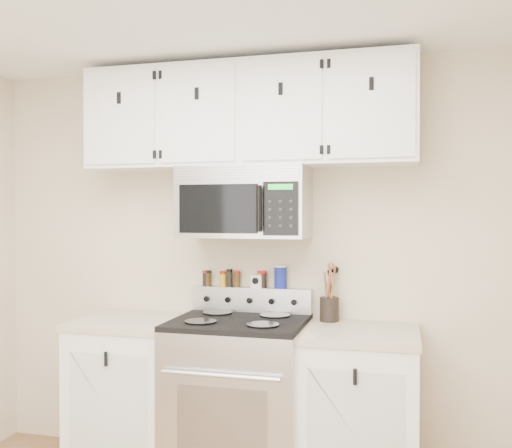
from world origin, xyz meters
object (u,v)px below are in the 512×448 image
Objects in this scene: microwave at (245,202)px; utensil_crock at (329,307)px; range at (239,399)px; salt_canister at (280,277)px.

microwave is 2.28× the size of utensil_crock.
salt_canister is (0.18, 0.28, 0.68)m from range.
utensil_crock is at bearing 25.20° from range.
microwave reaches higher than utensil_crock.
utensil_crock is at bearing -9.19° from salt_canister.
microwave is 5.34× the size of salt_canister.
range is 1.45× the size of microwave.
microwave is at bearing -139.72° from salt_canister.
utensil_crock reaches higher than salt_canister.
microwave is 0.52m from salt_canister.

